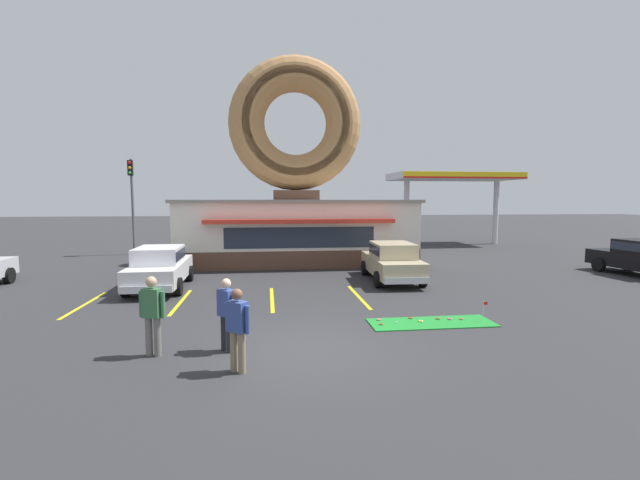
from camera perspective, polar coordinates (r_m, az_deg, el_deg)
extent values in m
plane|color=#2D2D30|center=(9.97, -2.27, -14.37)|extent=(160.00, 160.00, 0.00)
cube|color=brown|center=(23.58, -3.21, -1.69)|extent=(12.00, 6.00, 0.90)
cube|color=silver|center=(23.44, -3.23, 2.19)|extent=(12.00, 6.00, 2.30)
cube|color=gray|center=(23.40, -3.25, 5.20)|extent=(12.30, 6.30, 0.16)
cube|color=red|center=(20.13, -2.60, 2.52)|extent=(9.00, 0.60, 0.20)
cube|color=#232D3D|center=(20.47, -2.65, 0.32)|extent=(7.20, 0.03, 1.00)
cube|color=brown|center=(23.40, -3.25, 6.01)|extent=(2.40, 1.80, 0.50)
torus|color=#B27F4C|center=(23.74, -3.30, 15.22)|extent=(7.10, 1.90, 7.10)
torus|color=#936038|center=(23.32, -3.23, 15.39)|extent=(6.25, 1.05, 6.24)
cube|color=#1E842D|center=(12.28, 14.62, -10.63)|extent=(3.41, 1.16, 0.03)
torus|color=#E5C666|center=(12.26, 13.27, -10.47)|extent=(0.13, 0.13, 0.04)
torus|color=#D8667F|center=(12.18, 7.84, -10.47)|extent=(0.13, 0.13, 0.04)
torus|color=#D8667F|center=(12.68, 16.92, -10.03)|extent=(0.13, 0.13, 0.04)
torus|color=#A5724C|center=(12.77, 18.36, -9.95)|extent=(0.13, 0.13, 0.04)
torus|color=brown|center=(12.62, 15.45, -10.06)|extent=(0.13, 0.13, 0.04)
torus|color=brown|center=(11.78, 8.16, -11.03)|extent=(0.13, 0.13, 0.04)
torus|color=brown|center=(12.51, 11.98, -10.12)|extent=(0.13, 0.13, 0.04)
sphere|color=white|center=(12.00, 10.15, -10.75)|extent=(0.04, 0.04, 0.04)
cylinder|color=silver|center=(12.74, 20.93, -8.88)|extent=(0.01, 0.01, 0.55)
cube|color=red|center=(12.72, 21.21, -7.87)|extent=(0.12, 0.01, 0.08)
cube|color=#BCAD89|center=(18.05, 9.53, -3.29)|extent=(1.93, 4.47, 0.68)
cube|color=#BCAD89|center=(17.82, 9.68, -1.33)|extent=(1.64, 2.16, 0.60)
cube|color=#232D3D|center=(17.82, 9.68, -1.27)|extent=(1.66, 2.08, 0.36)
cube|color=silver|center=(20.23, 7.96, -3.01)|extent=(1.67, 0.17, 0.24)
cube|color=silver|center=(15.97, 11.50, -5.34)|extent=(1.67, 0.17, 0.24)
cylinder|color=black|center=(19.23, 5.96, -3.74)|extent=(0.25, 0.65, 0.64)
cylinder|color=black|center=(19.63, 11.02, -3.62)|extent=(0.25, 0.65, 0.64)
cylinder|color=black|center=(16.59, 7.73, -5.22)|extent=(0.25, 0.65, 0.64)
cylinder|color=black|center=(17.06, 13.53, -5.03)|extent=(0.25, 0.65, 0.64)
cube|color=silver|center=(17.34, -20.51, -3.92)|extent=(1.88, 4.45, 0.68)
cube|color=silver|center=(17.11, -20.68, -1.88)|extent=(1.62, 2.14, 0.60)
cube|color=#232D3D|center=(17.11, -20.69, -1.82)|extent=(1.64, 2.06, 0.36)
cube|color=silver|center=(19.54, -19.15, -3.56)|extent=(1.67, 0.15, 0.24)
cube|color=silver|center=(15.24, -22.20, -6.15)|extent=(1.67, 0.15, 0.24)
cylinder|color=black|center=(18.90, -22.25, -4.27)|extent=(0.24, 0.65, 0.64)
cylinder|color=black|center=(18.57, -16.95, -4.27)|extent=(0.24, 0.65, 0.64)
cylinder|color=black|center=(16.31, -24.50, -5.86)|extent=(0.24, 0.65, 0.64)
cylinder|color=black|center=(15.92, -18.36, -5.91)|extent=(0.24, 0.65, 0.64)
cylinder|color=black|center=(21.32, -36.07, -3.85)|extent=(0.26, 0.65, 0.64)
cube|color=silver|center=(25.19, 33.24, -2.19)|extent=(1.67, 0.21, 0.24)
cylinder|color=black|center=(23.97, 33.15, -2.77)|extent=(0.26, 0.65, 0.64)
cylinder|color=black|center=(25.22, 36.03, -2.56)|extent=(0.26, 0.65, 0.64)
cylinder|color=#232328|center=(10.01, -12.65, -11.98)|extent=(0.15, 0.15, 0.81)
cylinder|color=#232328|center=(9.86, -11.90, -12.23)|extent=(0.15, 0.15, 0.81)
cube|color=#33478C|center=(9.75, -12.36, -8.18)|extent=(0.44, 0.44, 0.59)
cylinder|color=#33478C|center=(9.95, -13.28, -8.10)|extent=(0.10, 0.10, 0.54)
cylinder|color=#33478C|center=(9.57, -11.40, -8.60)|extent=(0.10, 0.10, 0.54)
sphere|color=beige|center=(9.66, -12.41, -5.67)|extent=(0.22, 0.22, 0.22)
cylinder|color=slate|center=(10.07, -20.84, -11.96)|extent=(0.15, 0.15, 0.86)
cylinder|color=slate|center=(10.17, -21.84, -11.83)|extent=(0.15, 0.15, 0.86)
cube|color=#386B42|center=(9.93, -21.49, -7.80)|extent=(0.43, 0.34, 0.63)
cylinder|color=#386B42|center=(9.81, -20.22, -8.10)|extent=(0.10, 0.10, 0.58)
cylinder|color=#386B42|center=(10.06, -22.72, -7.85)|extent=(0.10, 0.10, 0.58)
sphere|color=tan|center=(9.83, -21.59, -5.20)|extent=(0.23, 0.23, 0.23)
cylinder|color=#7F7056|center=(8.84, -11.41, -14.30)|extent=(0.15, 0.15, 0.82)
cylinder|color=#7F7056|center=(8.72, -10.38, -14.56)|extent=(0.15, 0.15, 0.82)
cube|color=#33478C|center=(8.57, -10.98, -9.98)|extent=(0.45, 0.42, 0.60)
cylinder|color=#33478C|center=(8.73, -12.26, -9.91)|extent=(0.10, 0.10, 0.55)
cylinder|color=#33478C|center=(8.42, -9.65, -10.44)|extent=(0.10, 0.10, 0.55)
sphere|color=brown|center=(8.46, -11.04, -7.12)|extent=(0.22, 0.22, 0.22)
cylinder|color=#1E662D|center=(20.80, -18.47, -2.86)|extent=(0.56, 0.56, 0.95)
torus|color=#123D1B|center=(20.74, -18.51, -1.56)|extent=(0.57, 0.57, 0.05)
cylinder|color=#595B60|center=(28.42, -23.69, 4.03)|extent=(0.16, 0.16, 5.80)
cube|color=black|center=(28.30, -23.97, 8.78)|extent=(0.28, 0.24, 0.90)
sphere|color=red|center=(28.21, -24.07, 9.40)|extent=(0.18, 0.18, 0.18)
sphere|color=orange|center=(28.19, -24.05, 8.79)|extent=(0.18, 0.18, 0.18)
sphere|color=green|center=(28.17, -24.02, 8.18)|extent=(0.18, 0.18, 0.18)
cylinder|color=silver|center=(32.16, 11.44, 3.60)|extent=(0.40, 0.40, 4.80)
cylinder|color=silver|center=(35.02, 22.38, 3.44)|extent=(0.40, 0.40, 4.80)
cube|color=silver|center=(33.47, 17.27, 8.07)|extent=(9.00, 4.40, 0.50)
cube|color=yellow|center=(31.46, 18.95, 8.20)|extent=(9.00, 0.04, 0.44)
cube|color=red|center=(31.43, 18.96, 7.90)|extent=(9.00, 0.04, 0.12)
cube|color=yellow|center=(15.86, -28.84, -7.53)|extent=(0.12, 3.60, 0.01)
cube|color=yellow|center=(15.01, -18.05, -7.82)|extent=(0.12, 3.60, 0.01)
cube|color=yellow|center=(14.74, -6.41, -7.83)|extent=(0.12, 3.60, 0.01)
cube|color=yellow|center=(15.07, 5.17, -7.52)|extent=(0.12, 3.60, 0.01)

